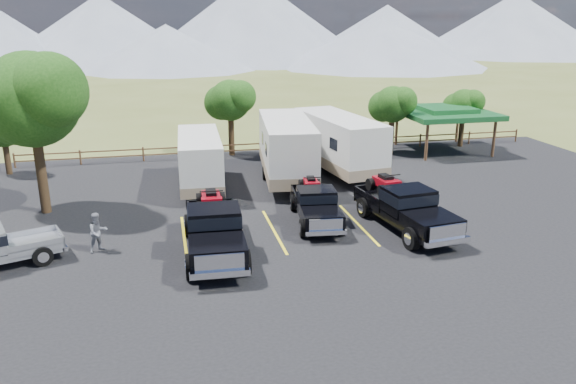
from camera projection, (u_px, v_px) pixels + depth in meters
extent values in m
plane|color=#505825|center=(344.00, 264.00, 22.06)|extent=(320.00, 320.00, 0.00)
cube|color=black|center=(323.00, 236.00, 24.84)|extent=(44.00, 34.00, 0.04)
cube|color=yellow|center=(184.00, 238.00, 24.51)|extent=(0.12, 5.50, 0.01)
cube|color=yellow|center=(274.00, 231.00, 25.35)|extent=(0.12, 5.50, 0.01)
cube|color=yellow|center=(358.00, 224.00, 26.19)|extent=(0.12, 5.50, 0.01)
cube|color=yellow|center=(437.00, 217.00, 27.03)|extent=(0.12, 5.50, 0.01)
cylinder|color=black|center=(41.00, 169.00, 27.14)|extent=(0.48, 0.48, 4.48)
sphere|color=#184110|center=(31.00, 100.00, 26.14)|extent=(4.48, 4.48, 4.48)
sphere|color=#184110|center=(49.00, 91.00, 25.45)|extent=(3.52, 3.52, 3.52)
sphere|color=#184110|center=(15.00, 105.00, 26.70)|extent=(3.84, 3.84, 3.84)
cylinder|color=black|center=(391.00, 134.00, 39.35)|extent=(0.39, 0.39, 2.80)
sphere|color=#184110|center=(393.00, 104.00, 38.72)|extent=(2.52, 2.52, 2.52)
sphere|color=#184110|center=(403.00, 101.00, 38.34)|extent=(1.98, 1.98, 1.98)
sphere|color=#184110|center=(384.00, 106.00, 39.04)|extent=(2.16, 2.16, 2.16)
cylinder|color=black|center=(461.00, 130.00, 41.58)|extent=(0.38, 0.38, 2.52)
sphere|color=#184110|center=(464.00, 104.00, 41.02)|extent=(2.24, 2.24, 2.24)
sphere|color=#184110|center=(473.00, 102.00, 40.67)|extent=(1.76, 1.76, 1.76)
sphere|color=#184110|center=(456.00, 106.00, 41.30)|extent=(1.92, 1.92, 1.92)
cylinder|color=black|center=(231.00, 134.00, 38.86)|extent=(0.41, 0.41, 3.08)
sphere|color=#184110|center=(230.00, 100.00, 38.17)|extent=(2.80, 2.80, 2.80)
sphere|color=#184110|center=(240.00, 97.00, 37.74)|extent=(2.20, 2.20, 2.20)
sphere|color=#184110|center=(222.00, 103.00, 38.52)|extent=(2.40, 2.40, 2.40)
cylinder|color=black|center=(7.00, 157.00, 34.19)|extent=(0.36, 0.36, 2.24)
sphere|color=#184110|center=(3.00, 130.00, 33.69)|extent=(2.10, 2.10, 2.10)
sphere|color=#184110|center=(9.00, 127.00, 33.37)|extent=(1.65, 1.65, 1.65)
cylinder|color=brown|center=(14.00, 161.00, 35.77)|extent=(0.12, 0.12, 1.00)
cylinder|color=brown|center=(80.00, 158.00, 36.61)|extent=(0.12, 0.12, 1.00)
cylinder|color=brown|center=(143.00, 154.00, 37.45)|extent=(0.12, 0.12, 1.00)
cylinder|color=brown|center=(204.00, 151.00, 38.29)|extent=(0.12, 0.12, 1.00)
cylinder|color=brown|center=(261.00, 148.00, 39.13)|extent=(0.12, 0.12, 1.00)
cylinder|color=brown|center=(316.00, 146.00, 39.97)|extent=(0.12, 0.12, 1.00)
cylinder|color=brown|center=(369.00, 143.00, 40.81)|extent=(0.12, 0.12, 1.00)
cylinder|color=brown|center=(420.00, 140.00, 41.65)|extent=(0.12, 0.12, 1.00)
cylinder|color=brown|center=(469.00, 138.00, 42.49)|extent=(0.12, 0.12, 1.00)
cylinder|color=brown|center=(516.00, 136.00, 43.32)|extent=(0.12, 0.12, 1.00)
cube|color=brown|center=(289.00, 148.00, 39.56)|extent=(36.00, 0.06, 0.08)
cube|color=brown|center=(289.00, 142.00, 39.44)|extent=(36.00, 0.06, 0.08)
cylinder|color=brown|center=(427.00, 142.00, 37.37)|extent=(0.20, 0.20, 2.60)
cylinder|color=brown|center=(397.00, 128.00, 42.02)|extent=(0.20, 0.20, 2.60)
cylinder|color=brown|center=(494.00, 139.00, 38.42)|extent=(0.20, 0.20, 2.60)
cylinder|color=brown|center=(457.00, 125.00, 43.07)|extent=(0.20, 0.20, 2.60)
cube|color=#195A2A|center=(445.00, 113.00, 39.79)|extent=(6.20, 6.20, 0.35)
cube|color=#195A2A|center=(445.00, 109.00, 39.70)|extent=(3.50, 3.50, 0.35)
cone|color=gray|center=(102.00, 28.00, 120.44)|extent=(44.00, 44.00, 14.00)
cone|color=gray|center=(252.00, 18.00, 122.83)|extent=(52.00, 52.00, 18.00)
cone|color=gray|center=(386.00, 31.00, 136.45)|extent=(40.00, 40.00, 12.00)
cone|color=gray|center=(514.00, 24.00, 138.99)|extent=(50.00, 50.00, 15.00)
cone|color=gray|center=(167.00, 47.00, 100.80)|extent=(32.00, 32.00, 8.00)
cone|color=gray|center=(382.00, 43.00, 106.24)|extent=(40.00, 40.00, 9.00)
cube|color=black|center=(215.00, 238.00, 22.73)|extent=(2.26, 6.29, 0.39)
cube|color=black|center=(218.00, 249.00, 20.65)|extent=(2.17, 2.05, 0.55)
cube|color=black|center=(214.00, 221.00, 22.37)|extent=(2.12, 1.78, 1.09)
cube|color=black|center=(214.00, 217.00, 22.33)|extent=(2.16, 1.85, 0.49)
cube|color=black|center=(212.00, 215.00, 24.49)|extent=(2.20, 2.70, 0.60)
cube|color=silver|center=(220.00, 263.00, 19.62)|extent=(1.75, 0.16, 0.60)
cube|color=silver|center=(220.00, 274.00, 19.68)|extent=(2.14, 0.28, 0.24)
cube|color=silver|center=(211.00, 213.00, 25.82)|extent=(2.14, 0.26, 0.24)
cylinder|color=black|center=(190.00, 266.00, 20.59)|extent=(0.37, 0.99, 0.98)
cylinder|color=black|center=(246.00, 262.00, 20.94)|extent=(0.37, 0.99, 0.98)
cylinder|color=black|center=(189.00, 225.00, 24.64)|extent=(0.37, 0.99, 0.98)
cylinder|color=black|center=(235.00, 222.00, 24.99)|extent=(0.37, 0.99, 0.98)
cube|color=maroon|center=(211.00, 199.00, 24.27)|extent=(0.82, 1.45, 0.38)
cube|color=black|center=(211.00, 193.00, 24.18)|extent=(0.47, 0.84, 0.20)
cube|color=maroon|center=(212.00, 201.00, 23.67)|extent=(0.89, 0.42, 0.24)
cylinder|color=black|center=(211.00, 191.00, 23.66)|extent=(0.98, 0.11, 0.07)
cylinder|color=black|center=(200.00, 209.00, 23.68)|extent=(0.31, 0.62, 0.61)
cylinder|color=black|center=(224.00, 207.00, 23.85)|extent=(0.31, 0.62, 0.61)
cylinder|color=black|center=(200.00, 200.00, 24.81)|extent=(0.31, 0.62, 0.61)
cylinder|color=black|center=(222.00, 199.00, 24.98)|extent=(0.31, 0.62, 0.61)
cube|color=black|center=(316.00, 211.00, 26.29)|extent=(2.21, 5.30, 0.32)
cube|color=black|center=(322.00, 216.00, 24.54)|extent=(1.90, 1.80, 0.45)
cube|color=black|center=(316.00, 198.00, 25.99)|extent=(1.84, 1.59, 0.90)
cube|color=black|center=(316.00, 195.00, 25.95)|extent=(1.88, 1.64, 0.41)
cube|color=black|center=(311.00, 195.00, 27.75)|extent=(1.96, 2.34, 0.50)
cube|color=silver|center=(326.00, 225.00, 23.68)|extent=(1.44, 0.23, 0.50)
cube|color=silver|center=(326.00, 233.00, 23.73)|extent=(1.78, 0.36, 0.20)
cube|color=silver|center=(307.00, 194.00, 28.87)|extent=(1.77, 0.34, 0.20)
cylinder|color=black|center=(303.00, 228.00, 24.55)|extent=(0.36, 0.84, 0.81)
cylinder|color=black|center=(341.00, 227.00, 24.73)|extent=(0.36, 0.84, 0.81)
cylinder|color=black|center=(293.00, 202.00, 27.94)|extent=(0.36, 0.84, 0.81)
cylinder|color=black|center=(327.00, 201.00, 28.12)|extent=(0.36, 0.84, 0.81)
cube|color=maroon|center=(311.00, 183.00, 27.57)|extent=(0.76, 1.24, 0.32)
cube|color=black|center=(311.00, 179.00, 27.50)|extent=(0.43, 0.71, 0.16)
cube|color=maroon|center=(312.00, 184.00, 27.07)|extent=(0.75, 0.39, 0.20)
cylinder|color=black|center=(312.00, 178.00, 27.06)|extent=(0.81, 0.14, 0.05)
cylinder|color=black|center=(304.00, 190.00, 27.11)|extent=(0.29, 0.53, 0.51)
cylinder|color=black|center=(321.00, 189.00, 27.20)|extent=(0.29, 0.53, 0.51)
cylinder|color=black|center=(301.00, 184.00, 28.05)|extent=(0.29, 0.53, 0.51)
cylinder|color=black|center=(317.00, 184.00, 28.14)|extent=(0.29, 0.53, 0.51)
cube|color=black|center=(406.00, 215.00, 25.37)|extent=(2.72, 6.28, 0.38)
cube|color=black|center=(432.00, 222.00, 23.42)|extent=(2.28, 2.16, 0.53)
cube|color=black|center=(408.00, 200.00, 25.03)|extent=(2.20, 1.91, 1.07)
cube|color=black|center=(408.00, 196.00, 24.98)|extent=(2.25, 1.97, 0.48)
cube|color=black|center=(385.00, 197.00, 27.01)|extent=(2.36, 2.80, 0.59)
cube|color=silver|center=(448.00, 232.00, 22.46)|extent=(1.70, 0.30, 0.59)
cube|color=silver|center=(448.00, 242.00, 22.52)|extent=(2.10, 0.46, 0.23)
cube|color=silver|center=(372.00, 196.00, 28.26)|extent=(2.10, 0.44, 0.23)
cylinder|color=black|center=(411.00, 239.00, 23.21)|extent=(0.44, 0.99, 0.96)
cylinder|color=black|center=(452.00, 232.00, 23.86)|extent=(0.44, 0.99, 0.96)
cylinder|color=black|center=(364.00, 207.00, 27.00)|extent=(0.44, 0.99, 0.96)
cylinder|color=black|center=(400.00, 203.00, 27.65)|extent=(0.44, 0.99, 0.96)
cube|color=maroon|center=(386.00, 182.00, 26.79)|extent=(0.92, 1.47, 0.37)
cube|color=black|center=(386.00, 177.00, 26.71)|extent=(0.52, 0.85, 0.19)
cube|color=maroon|center=(392.00, 184.00, 26.23)|extent=(0.89, 0.48, 0.23)
cylinder|color=black|center=(391.00, 175.00, 26.22)|extent=(0.96, 0.19, 0.06)
cylinder|color=black|center=(383.00, 191.00, 26.17)|extent=(0.35, 0.63, 0.60)
cylinder|color=black|center=(400.00, 189.00, 26.48)|extent=(0.35, 0.63, 0.60)
cylinder|color=black|center=(371.00, 184.00, 27.22)|extent=(0.35, 0.63, 0.60)
cylinder|color=black|center=(388.00, 182.00, 27.54)|extent=(0.35, 0.63, 0.60)
cube|color=white|center=(200.00, 158.00, 31.08)|extent=(2.50, 7.06, 2.51)
cube|color=#87755D|center=(200.00, 175.00, 31.37)|extent=(2.53, 7.09, 0.56)
cube|color=black|center=(179.00, 162.00, 29.18)|extent=(0.05, 0.84, 0.56)
cube|color=black|center=(222.00, 160.00, 29.57)|extent=(0.05, 0.84, 0.56)
cylinder|color=black|center=(182.00, 182.00, 31.59)|extent=(0.26, 0.66, 0.65)
cylinder|color=black|center=(219.00, 181.00, 31.96)|extent=(0.26, 0.66, 0.65)
cube|color=black|center=(204.00, 205.00, 27.41)|extent=(0.18, 1.68, 0.09)
cube|color=white|center=(287.00, 146.00, 32.52)|extent=(3.57, 8.56, 2.99)
cube|color=#87755D|center=(287.00, 165.00, 32.87)|extent=(3.60, 8.60, 0.66)
cube|color=black|center=(266.00, 149.00, 30.32)|extent=(0.13, 0.99, 0.66)
cube|color=black|center=(315.00, 148.00, 30.60)|extent=(0.13, 0.99, 0.66)
cylinder|color=black|center=(265.00, 173.00, 33.22)|extent=(0.36, 0.80, 0.78)
cylinder|color=black|center=(307.00, 172.00, 33.48)|extent=(0.36, 0.80, 0.78)
cube|color=black|center=(298.00, 198.00, 28.10)|extent=(0.36, 2.00, 0.11)
cube|color=white|center=(338.00, 140.00, 34.09)|extent=(3.75, 8.43, 2.93)
cube|color=#87755D|center=(338.00, 159.00, 34.44)|extent=(3.78, 8.48, 0.65)
cube|color=black|center=(333.00, 144.00, 31.74)|extent=(0.16, 0.97, 0.65)
cube|color=black|center=(374.00, 141.00, 32.64)|extent=(0.16, 0.97, 0.65)
cylinder|color=black|center=(317.00, 168.00, 34.47)|extent=(0.38, 0.79, 0.76)
cylinder|color=black|center=(353.00, 164.00, 35.31)|extent=(0.38, 0.79, 0.76)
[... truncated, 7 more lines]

